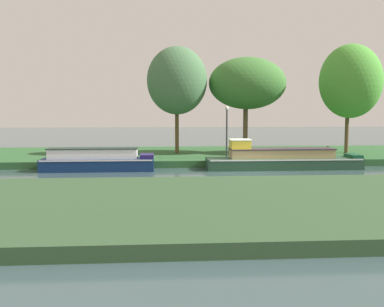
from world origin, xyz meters
TOP-DOWN VIEW (x-y plane):
  - ground_plane at (0.00, 0.00)m, footprint 120.00×120.00m
  - riverbank_far at (0.00, 7.00)m, footprint 72.00×10.00m
  - riverbank_near at (0.00, -9.00)m, footprint 72.00×10.00m
  - forest_barge at (2.11, 1.20)m, footprint 8.59×1.70m
  - navy_narrowboat at (-8.02, 1.20)m, footprint 6.03×1.48m
  - willow_tree_left at (-3.49, 6.21)m, footprint 3.89×3.41m
  - willow_tree_centre at (1.20, 6.63)m, footprint 5.16×3.78m
  - willow_tree_right at (7.84, 5.69)m, footprint 4.04×4.00m
  - lamp_post at (-0.66, 3.31)m, footprint 0.24×0.24m
  - mooring_post_near at (5.32, 2.75)m, footprint 0.15×0.15m

SIDE VIEW (x-z plane):
  - ground_plane at x=0.00m, z-range 0.00..0.00m
  - riverbank_far at x=0.00m, z-range 0.00..0.40m
  - riverbank_near at x=0.00m, z-range 0.00..0.40m
  - forest_barge at x=2.11m, z-range -0.30..1.37m
  - navy_narrowboat at x=-8.02m, z-range -0.07..1.18m
  - mooring_post_near at x=5.32m, z-range 0.40..1.14m
  - lamp_post at x=-0.66m, z-range 0.78..3.88m
  - willow_tree_centre at x=1.20m, z-range 1.84..8.18m
  - willow_tree_right at x=7.84m, z-range 1.55..8.69m
  - willow_tree_left at x=-3.49m, z-range 1.67..8.62m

